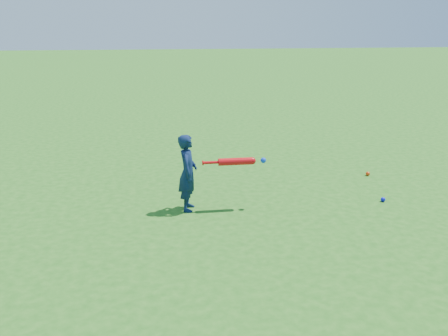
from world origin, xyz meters
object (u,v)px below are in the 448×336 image
child (188,173)px  ground_ball_blue (383,199)px  bat_swing (238,161)px  ground_ball_red (368,174)px

child → ground_ball_blue: size_ratio=15.87×
child → bat_swing: (0.69, -0.05, 0.15)m
child → ground_ball_blue: bearing=-82.3°
ground_ball_red → bat_swing: (-2.43, -1.19, 0.64)m
child → ground_ball_red: size_ratio=14.85×
ground_ball_red → ground_ball_blue: bearing=-103.7°
ground_ball_blue → bat_swing: bearing=178.9°
child → ground_ball_red: 3.36m
child → ground_ball_red: bearing=-60.4°
child → bat_swing: 0.71m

